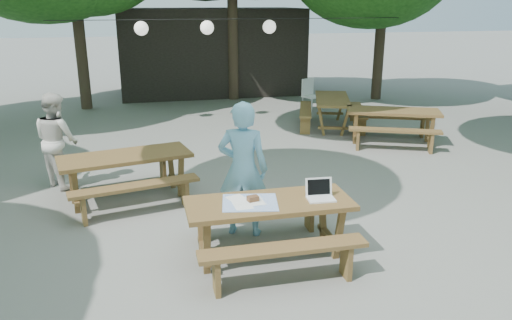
{
  "coord_description": "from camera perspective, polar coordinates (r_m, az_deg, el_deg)",
  "views": [
    {
      "loc": [
        -1.89,
        -6.74,
        3.05
      ],
      "look_at": [
        -0.49,
        -0.68,
        1.05
      ],
      "focal_mm": 35.0,
      "sensor_mm": 36.0,
      "label": 1
    }
  ],
  "objects": [
    {
      "name": "woman",
      "position": [
        6.59,
        -1.49,
        -1.07
      ],
      "size": [
        0.78,
        0.65,
        1.83
      ],
      "primitive_type": "imported",
      "rotation": [
        0.0,
        0.0,
        2.77
      ],
      "color": "#79BADC",
      "rests_on": "ground"
    },
    {
      "name": "picnic_table_ne",
      "position": [
        11.49,
        15.28,
        3.77
      ],
      "size": [
        2.36,
        2.19,
        0.75
      ],
      "rotation": [
        0.0,
        0.0,
        -0.4
      ],
      "color": "brown",
      "rests_on": "ground"
    },
    {
      "name": "ground",
      "position": [
        7.64,
        2.47,
        -5.74
      ],
      "size": [
        80.0,
        80.0,
        0.0
      ],
      "primitive_type": "plane",
      "color": "#63625E",
      "rests_on": "ground"
    },
    {
      "name": "paper_lanterns",
      "position": [
        12.87,
        -5.55,
        14.85
      ],
      "size": [
        9.0,
        0.34,
        0.38
      ],
      "color": "black",
      "rests_on": "ground"
    },
    {
      "name": "tabletop_clutter",
      "position": [
        5.95,
        -0.69,
        -4.79
      ],
      "size": [
        0.74,
        0.66,
        0.08
      ],
      "color": "#3D73D0",
      "rests_on": "main_picnic_table"
    },
    {
      "name": "main_picnic_table",
      "position": [
        6.15,
        1.48,
        -7.84
      ],
      "size": [
        2.0,
        1.58,
        0.75
      ],
      "color": "brown",
      "rests_on": "ground"
    },
    {
      "name": "laptop",
      "position": [
        6.11,
        7.32,
        -3.82
      ],
      "size": [
        0.35,
        0.28,
        0.24
      ],
      "rotation": [
        0.0,
        0.0,
        -0.07
      ],
      "color": "white",
      "rests_on": "main_picnic_table"
    },
    {
      "name": "plastic_chair",
      "position": [
        14.6,
        6.36,
        6.67
      ],
      "size": [
        0.58,
        0.58,
        0.9
      ],
      "rotation": [
        0.0,
        0.0,
        0.43
      ],
      "color": "silver",
      "rests_on": "ground"
    },
    {
      "name": "pavilion",
      "position": [
        17.49,
        -5.2,
        12.32
      ],
      "size": [
        6.0,
        3.0,
        2.8
      ],
      "primitive_type": "cube",
      "color": "black",
      "rests_on": "ground"
    },
    {
      "name": "picnic_table_far_e",
      "position": [
        12.63,
        8.64,
        5.43
      ],
      "size": [
        2.1,
        2.3,
        0.75
      ],
      "rotation": [
        0.0,
        0.0,
        1.25
      ],
      "color": "brown",
      "rests_on": "ground"
    },
    {
      "name": "picnic_table_nw",
      "position": [
        8.15,
        -14.56,
        -1.85
      ],
      "size": [
        2.19,
        1.95,
        0.75
      ],
      "rotation": [
        0.0,
        0.0,
        0.21
      ],
      "color": "brown",
      "rests_on": "ground"
    },
    {
      "name": "second_person",
      "position": [
        9.04,
        -21.79,
        2.14
      ],
      "size": [
        0.96,
        0.99,
        1.61
      ],
      "primitive_type": "imported",
      "rotation": [
        0.0,
        0.0,
        2.24
      ],
      "color": "silver",
      "rests_on": "ground"
    }
  ]
}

